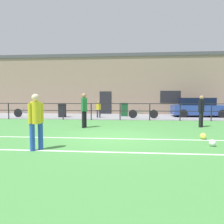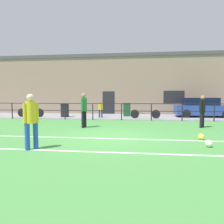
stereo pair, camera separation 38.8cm
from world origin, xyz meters
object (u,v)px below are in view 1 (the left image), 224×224
(soccer_ball_spare, at_px, (212,143))
(parked_car_red, at_px, (198,108))
(player_goalkeeper, at_px, (201,109))
(trash_bin_1, at_px, (62,110))
(player_striker, at_px, (36,118))
(player_winger, at_px, (84,108))
(spectator_child, at_px, (99,108))
(bicycle_parked_0, at_px, (27,113))
(bicycle_parked_1, at_px, (143,114))
(trash_bin_0, at_px, (125,109))
(soccer_ball_match, at_px, (203,136))

(soccer_ball_spare, height_order, parked_car_red, parked_car_red)
(player_goalkeeper, height_order, trash_bin_1, player_goalkeeper)
(player_striker, distance_m, player_winger, 4.54)
(player_goalkeeper, distance_m, soccer_ball_spare, 4.51)
(player_goalkeeper, height_order, spectator_child, player_goalkeeper)
(soccer_ball_spare, bearing_deg, player_striker, -170.18)
(soccer_ball_spare, distance_m, bicycle_parked_0, 13.47)
(player_winger, bearing_deg, trash_bin_1, 37.02)
(player_striker, xyz_separation_m, spectator_child, (0.38, 9.50, -0.22))
(bicycle_parked_0, distance_m, trash_bin_1, 2.70)
(trash_bin_1, bearing_deg, bicycle_parked_1, -2.85)
(parked_car_red, bearing_deg, trash_bin_0, -178.50)
(player_goalkeeper, xyz_separation_m, bicycle_parked_0, (-11.61, 4.11, -0.58))
(soccer_ball_match, xyz_separation_m, bicycle_parked_0, (-10.62, 7.30, 0.25))
(player_winger, xyz_separation_m, parked_car_red, (7.79, 6.55, -0.27))
(soccer_ball_spare, height_order, trash_bin_1, trash_bin_1)
(trash_bin_1, bearing_deg, soccer_ball_spare, -48.00)
(parked_car_red, bearing_deg, player_striker, -126.52)
(soccer_ball_spare, bearing_deg, bicycle_parked_1, 101.03)
(player_goalkeeper, height_order, bicycle_parked_1, player_goalkeeper)
(spectator_child, bearing_deg, bicycle_parked_0, -1.10)
(bicycle_parked_0, xyz_separation_m, bicycle_parked_1, (8.88, -0.00, -0.01))
(player_striker, xyz_separation_m, soccer_ball_match, (5.46, 2.04, -0.83))
(player_winger, height_order, bicycle_parked_1, player_winger)
(trash_bin_1, bearing_deg, trash_bin_0, 14.82)
(player_goalkeeper, bearing_deg, trash_bin_0, 71.02)
(player_goalkeeper, relative_size, bicycle_parked_1, 0.77)
(trash_bin_1, bearing_deg, player_goalkeeper, -26.33)
(player_winger, height_order, bicycle_parked_0, player_winger)
(soccer_ball_match, relative_size, trash_bin_1, 0.23)
(trash_bin_0, bearing_deg, player_winger, -106.55)
(parked_car_red, relative_size, bicycle_parked_0, 1.94)
(trash_bin_0, bearing_deg, soccer_ball_match, -70.46)
(bicycle_parked_0, bearing_deg, bicycle_parked_1, -0.00)
(spectator_child, distance_m, parked_car_red, 7.97)
(trash_bin_0, bearing_deg, spectator_child, -143.73)
(player_goalkeeper, xyz_separation_m, parked_car_red, (1.76, 5.84, -0.20))
(soccer_ball_match, distance_m, trash_bin_0, 9.43)
(trash_bin_0, relative_size, trash_bin_1, 1.05)
(soccer_ball_spare, relative_size, bicycle_parked_0, 0.10)
(player_striker, height_order, parked_car_red, player_striker)
(player_goalkeeper, relative_size, bicycle_parked_0, 0.77)
(player_goalkeeper, bearing_deg, parked_car_red, 18.27)
(parked_car_red, bearing_deg, spectator_child, -168.67)
(soccer_ball_spare, bearing_deg, trash_bin_0, 107.00)
(spectator_child, bearing_deg, bicycle_parked_1, 174.34)
(player_winger, bearing_deg, trash_bin_0, -9.00)
(spectator_child, bearing_deg, parked_car_red, -171.49)
(player_goalkeeper, distance_m, trash_bin_1, 9.97)
(spectator_child, bearing_deg, soccer_ball_match, 121.39)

